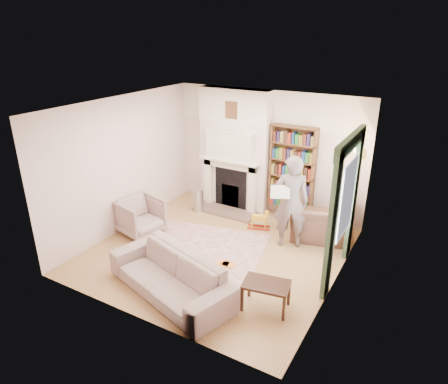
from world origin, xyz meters
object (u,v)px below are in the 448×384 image
Objects in this scene: man_reading at (291,202)px; coffee_table at (266,296)px; bookcase at (292,168)px; armchair_left at (140,216)px; armchair_reading at (321,220)px; sofa at (170,275)px; paraffin_heater at (198,200)px; rocking_horse at (259,220)px.

man_reading is 2.17m from coffee_table.
bookcase reaches higher than armchair_left.
armchair_left is at bearing 11.85° from armchair_reading.
sofa is 3.17m from paraffin_heater.
armchair_reading is at bearing -151.34° from man_reading.
man_reading is at bearing 91.51° from coffee_table.
bookcase is 2.31m from paraffin_heater.
bookcase reaches higher than man_reading.
rocking_horse is (2.09, 1.39, -0.17)m from armchair_left.
bookcase is 2.64× the size of coffee_table.
coffee_table is at bearing 77.10° from man_reading.
man_reading is 2.56m from paraffin_heater.
bookcase is 1.53× the size of armchair_reading.
armchair_left is (-3.34, -1.66, -0.02)m from armchair_reading.
man_reading is at bearing -10.28° from paraffin_heater.
sofa reaches higher than rocking_horse.
armchair_reading is 3.40m from sofa.
bookcase is 0.80× the size of sofa.
man_reading is at bearing 38.61° from armchair_reading.
rocking_horse is at bearing 107.41° from coffee_table.
man_reading reaches higher than paraffin_heater.
sofa reaches higher than paraffin_heater.
armchair_reading is 0.92m from man_reading.
armchair_reading is 2.61m from coffee_table.
man_reading is at bearing 82.49° from sofa.
paraffin_heater is 1.63m from rocking_horse.
paraffin_heater is at bearing -34.75° from man_reading.
coffee_table is at bearing 74.61° from armchair_reading.
armchair_left is at bearing -107.08° from paraffin_heater.
armchair_left is 1.73× the size of rocking_horse.
coffee_table is 3.75m from paraffin_heater.
armchair_reading reaches higher than coffee_table.
bookcase is 3.86× the size of rocking_horse.
sofa is 1.24× the size of man_reading.
coffee_table is (1.50, 0.42, -0.11)m from sofa.
rocking_horse is (-1.22, 2.34, -0.01)m from coffee_table.
armchair_reading reaches higher than paraffin_heater.
bookcase is at bearing -94.09° from man_reading.
armchair_reading is at bearing -50.32° from armchair_left.
armchair_reading is 3.73m from armchair_left.
paraffin_heater is (0.46, 1.50, -0.10)m from armchair_left.
rocking_horse is at bearing -2.73° from armchair_reading.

